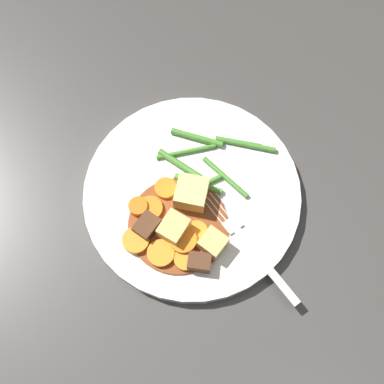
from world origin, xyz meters
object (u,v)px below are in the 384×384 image
at_px(dinner_plate, 192,194).
at_px(meat_chunk_1, 199,262).
at_px(carrot_slice_6, 166,189).
at_px(potato_chunk_0, 213,243).
at_px(meat_chunk_0, 147,226).
at_px(carrot_slice_4, 150,209).
at_px(potato_chunk_2, 189,193).
at_px(carrot_slice_7, 136,241).
at_px(carrot_slice_1, 183,241).
at_px(fork, 248,243).
at_px(carrot_slice_5, 161,254).
at_px(potato_chunk_1, 174,229).
at_px(carrot_slice_0, 182,259).
at_px(carrot_slice_3, 196,232).
at_px(carrot_slice_2, 138,207).

bearing_deg(dinner_plate, meat_chunk_1, 10.37).
relative_size(carrot_slice_6, potato_chunk_0, 0.98).
bearing_deg(meat_chunk_0, carrot_slice_4, 178.54).
xyz_separation_m(potato_chunk_2, meat_chunk_0, (0.05, -0.05, -0.00)).
relative_size(dinner_plate, carrot_slice_7, 8.40).
bearing_deg(carrot_slice_6, carrot_slice_1, 23.09).
bearing_deg(fork, carrot_slice_4, -105.12).
xyz_separation_m(carrot_slice_5, carrot_slice_6, (-0.09, -0.00, -0.00)).
xyz_separation_m(dinner_plate, potato_chunk_0, (0.07, 0.03, 0.02)).
height_order(potato_chunk_1, meat_chunk_0, potato_chunk_1).
xyz_separation_m(carrot_slice_1, meat_chunk_0, (-0.01, -0.05, 0.00)).
xyz_separation_m(carrot_slice_7, potato_chunk_0, (-0.00, 0.09, 0.01)).
distance_m(carrot_slice_1, potato_chunk_0, 0.04).
distance_m(carrot_slice_0, fork, 0.08).
xyz_separation_m(carrot_slice_6, fork, (0.06, 0.11, -0.00)).
bearing_deg(potato_chunk_2, potato_chunk_1, -17.35).
xyz_separation_m(carrot_slice_7, meat_chunk_1, (0.02, 0.08, 0.00)).
height_order(carrot_slice_5, potato_chunk_0, potato_chunk_0).
distance_m(dinner_plate, meat_chunk_0, 0.08).
height_order(carrot_slice_3, potato_chunk_1, potato_chunk_1).
xyz_separation_m(potato_chunk_1, meat_chunk_0, (-0.00, -0.03, -0.00)).
distance_m(carrot_slice_4, meat_chunk_1, 0.09).
bearing_deg(potato_chunk_1, meat_chunk_0, -91.80).
relative_size(carrot_slice_3, meat_chunk_1, 1.03).
distance_m(potato_chunk_0, potato_chunk_1, 0.05).
bearing_deg(fork, carrot_slice_1, -86.44).
relative_size(carrot_slice_3, potato_chunk_0, 0.99).
height_order(carrot_slice_7, meat_chunk_1, meat_chunk_1).
height_order(carrot_slice_4, meat_chunk_0, meat_chunk_0).
distance_m(carrot_slice_0, carrot_slice_2, 0.09).
bearing_deg(dinner_plate, carrot_slice_7, -41.21).
bearing_deg(carrot_slice_5, potato_chunk_2, 160.30).
distance_m(dinner_plate, carrot_slice_7, 0.10).
xyz_separation_m(potato_chunk_0, meat_chunk_0, (-0.01, -0.08, -0.00)).
relative_size(carrot_slice_1, carrot_slice_6, 1.20).
height_order(carrot_slice_0, potato_chunk_2, potato_chunk_2).
relative_size(carrot_slice_2, meat_chunk_1, 0.87).
distance_m(carrot_slice_5, meat_chunk_0, 0.04).
bearing_deg(carrot_slice_7, fork, 93.95).
distance_m(carrot_slice_3, potato_chunk_0, 0.03).
bearing_deg(carrot_slice_5, carrot_slice_0, 80.79).
bearing_deg(meat_chunk_1, carrot_slice_3, -170.09).
height_order(carrot_slice_1, potato_chunk_0, potato_chunk_0).
bearing_deg(carrot_slice_3, carrot_slice_5, -52.86).
distance_m(carrot_slice_4, carrot_slice_6, 0.03).
distance_m(carrot_slice_6, potato_chunk_2, 0.03).
bearing_deg(potato_chunk_0, dinner_plate, -155.25).
xyz_separation_m(carrot_slice_2, fork, (0.03, 0.14, -0.00)).
bearing_deg(carrot_slice_7, meat_chunk_0, 146.26).
relative_size(carrot_slice_7, fork, 0.24).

